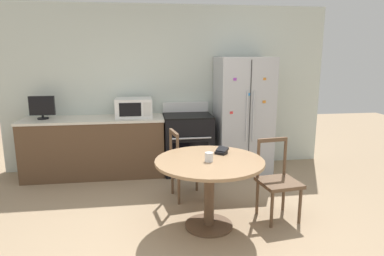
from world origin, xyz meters
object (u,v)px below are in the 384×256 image
microwave (134,108)px  candle_glass (209,158)px  countertop_tv (42,107)px  refrigerator (243,115)px  wallet (222,151)px  oven_range (188,143)px  dining_chair_far (186,166)px  dining_chair_right (278,181)px

microwave → candle_glass: 2.10m
microwave → countertop_tv: (-1.33, 0.00, 0.04)m
refrigerator → wallet: bearing=-114.0°
refrigerator → oven_range: 0.97m
refrigerator → dining_chair_far: refrigerator is taller
countertop_tv → dining_chair_far: 2.36m
oven_range → dining_chair_right: size_ratio=1.20×
refrigerator → dining_chair_far: size_ratio=2.00×
dining_chair_far → dining_chair_right: same height
oven_range → dining_chair_far: (-0.15, -1.02, -0.03)m
refrigerator → microwave: bearing=176.8°
refrigerator → candle_glass: (-0.89, -1.83, -0.10)m
wallet → countertop_tv: bearing=144.4°
countertop_tv → candle_glass: (2.13, -1.92, -0.28)m
microwave → wallet: 1.95m
dining_chair_far → candle_glass: 0.93m
refrigerator → microwave: 1.70m
countertop_tv → dining_chair_right: bearing=-30.9°
oven_range → countertop_tv: bearing=178.5°
dining_chair_right → candle_glass: (-0.82, -0.15, 0.36)m
refrigerator → dining_chair_right: (-0.07, -1.68, -0.47)m
countertop_tv → wallet: bearing=-35.6°
refrigerator → dining_chair_right: bearing=-92.4°
microwave → countertop_tv: bearing=180.0°
microwave → countertop_tv: countertop_tv is taller
oven_range → dining_chair_far: bearing=-98.6°
microwave → dining_chair_right: (1.62, -1.77, -0.61)m
countertop_tv → candle_glass: size_ratio=3.79×
countertop_tv → wallet: 2.88m
refrigerator → microwave: refrigerator is taller
candle_glass → refrigerator: bearing=64.0°
wallet → candle_glass: bearing=-126.7°
oven_range → wallet: oven_range is taller
oven_range → microwave: bearing=176.2°
wallet → oven_range: bearing=96.1°
dining_chair_far → microwave: bearing=-157.4°
oven_range → microwave: (-0.82, 0.05, 0.57)m
dining_chair_right → wallet: 0.73m
candle_glass → dining_chair_right: bearing=10.6°
oven_range → wallet: 1.65m
microwave → dining_chair_right: microwave is taller
microwave → countertop_tv: size_ratio=1.53×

